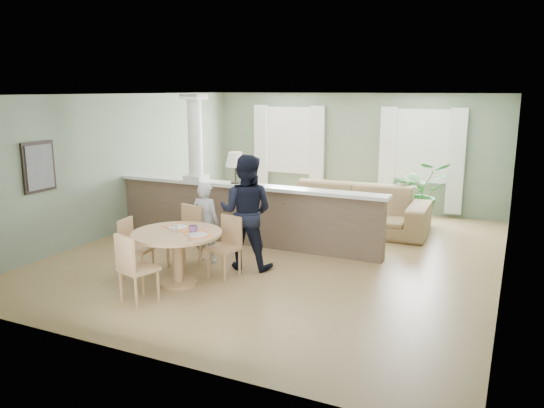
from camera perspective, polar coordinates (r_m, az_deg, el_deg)
The scene contains 12 objects.
ground at distance 9.28m, azimuth 1.28°, elevation -5.21°, with size 8.00×8.00×0.00m, color #A58657.
room_shell at distance 9.49m, azimuth 2.71°, elevation 6.36°, with size 7.02×8.02×2.71m.
pony_wall at distance 9.70m, azimuth -3.56°, elevation -0.14°, with size 5.32×0.38×2.70m.
sofa at distance 10.70m, azimuth 8.16°, elevation -0.44°, with size 3.13×1.22×0.91m, color #8C6F4C.
houseplant at distance 11.46m, azimuth 15.50°, elevation 1.20°, with size 1.22×1.05×1.35m, color #265E25.
dining_table at distance 7.74m, azimuth -10.11°, elevation -4.14°, with size 1.30×1.30×0.89m.
chair_far_boy at distance 8.55m, azimuth -9.16°, elevation -3.13°, with size 0.52×0.52×0.98m.
chair_far_man at distance 8.05m, azimuth -4.89°, elevation -4.23°, with size 0.49×0.49×0.91m.
chair_near at distance 7.21m, azimuth -14.68°, elevation -6.42°, with size 0.53×0.53×0.95m.
chair_side at distance 8.24m, azimuth -14.74°, elevation -4.30°, with size 0.46×0.46×0.89m.
child_person at distance 8.66m, azimuth -7.17°, elevation -2.00°, with size 0.49×0.32×1.33m, color #ACACB2.
man_person at distance 8.29m, azimuth -2.81°, elevation -0.87°, with size 0.88×0.69×1.81m, color black.
Camera 1 is at (3.57, -8.10, 2.78)m, focal length 35.00 mm.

